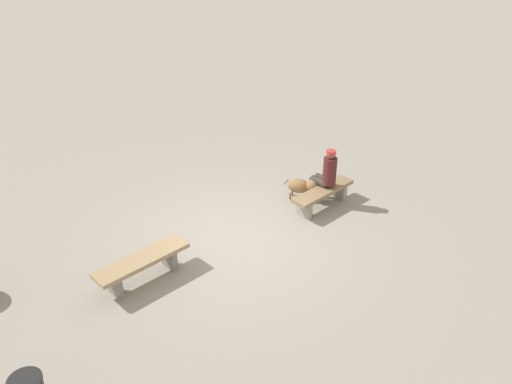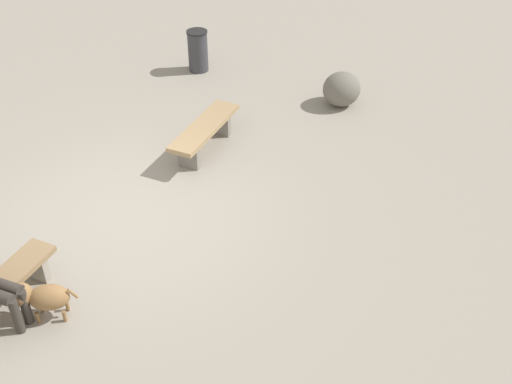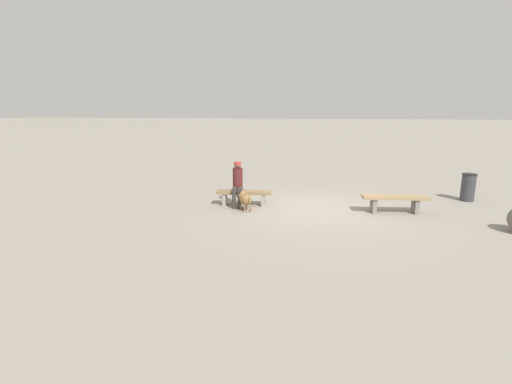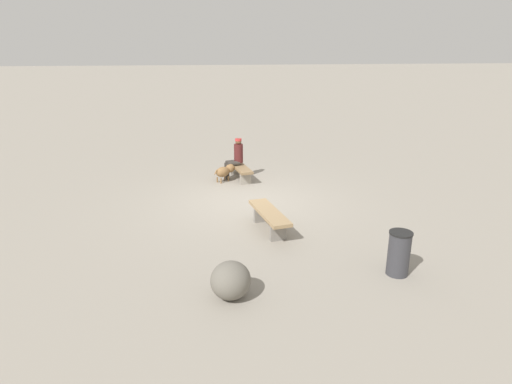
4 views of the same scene
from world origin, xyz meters
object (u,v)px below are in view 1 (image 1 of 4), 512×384
Objects in this scene: bench_left at (142,264)px; dog at (303,186)px; seated_person at (326,173)px; bench_right at (323,194)px.

dog is (3.99, 0.57, -0.02)m from bench_left.
seated_person is at bearing 2.09° from dog.
dog reaches higher than bench_right.
seated_person reaches higher than dog.
dog is (-0.29, 0.37, -0.37)m from seated_person.
bench_left is at bearing 171.97° from seated_person.
seated_person is (4.28, 0.20, 0.35)m from bench_left.
bench_left is 4.03m from dog.
bench_left is 2.58× the size of dog.
bench_right is 0.43m from seated_person.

